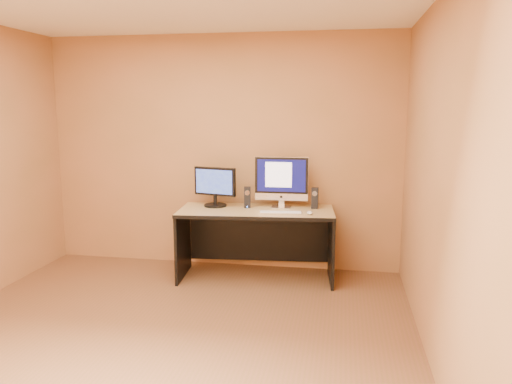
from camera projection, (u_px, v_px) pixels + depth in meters
floor at (162, 342)px, 3.90m from camera, size 4.00×4.00×0.00m
walls at (157, 177)px, 3.68m from camera, size 4.00×4.00×2.60m
desk at (256, 244)px, 5.28m from camera, size 1.67×0.84×0.75m
imac at (281, 182)px, 5.29m from camera, size 0.58×0.22×0.55m
second_monitor at (215, 187)px, 5.37m from camera, size 0.53×0.34×0.42m
speaker_left at (247, 197)px, 5.32m from camera, size 0.08×0.08×0.22m
speaker_right at (315, 198)px, 5.27m from camera, size 0.07×0.08×0.22m
keyboard at (281, 212)px, 5.04m from camera, size 0.44×0.16×0.02m
mouse at (310, 213)px, 4.99m from camera, size 0.07×0.11×0.04m
cable_a at (284, 205)px, 5.46m from camera, size 0.06×0.22×0.01m
cable_b at (278, 204)px, 5.49m from camera, size 0.05×0.18×0.01m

